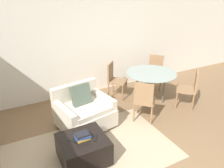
% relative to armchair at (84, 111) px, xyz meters
% --- Properties ---
extents(wall_back, '(12.00, 0.06, 2.75)m').
position_rel_armchair_xyz_m(wall_back, '(0.55, 1.48, 1.04)').
color(wall_back, white).
rests_on(wall_back, ground_plane).
extents(area_rug, '(2.81, 1.76, 0.01)m').
position_rel_armchair_xyz_m(area_rug, '(-0.18, -0.78, -0.33)').
color(area_rug, tan).
rests_on(area_rug, ground_plane).
extents(armchair, '(1.14, 1.03, 0.88)m').
position_rel_armchair_xyz_m(armchair, '(0.00, 0.00, 0.00)').
color(armchair, beige).
rests_on(armchair, ground_plane).
extents(ottoman, '(0.74, 0.68, 0.44)m').
position_rel_armchair_xyz_m(ottoman, '(-0.37, -0.92, -0.10)').
color(ottoman, black).
rests_on(ottoman, ground_plane).
extents(book_stack, '(0.25, 0.19, 0.10)m').
position_rel_armchair_xyz_m(book_stack, '(-0.37, -0.92, 0.15)').
color(book_stack, gold).
rests_on(book_stack, ottoman).
extents(tv_remote_primary, '(0.12, 0.15, 0.01)m').
position_rel_armchair_xyz_m(tv_remote_primary, '(-0.52, -0.90, 0.10)').
color(tv_remote_primary, black).
rests_on(tv_remote_primary, ottoman).
extents(tv_remote_secondary, '(0.13, 0.16, 0.01)m').
position_rel_armchair_xyz_m(tv_remote_secondary, '(-0.18, -1.00, 0.10)').
color(tv_remote_secondary, black).
rests_on(tv_remote_secondary, ottoman).
extents(dining_table, '(1.18, 1.18, 0.75)m').
position_rel_armchair_xyz_m(dining_table, '(1.80, 0.24, 0.34)').
color(dining_table, '#8C9E99').
rests_on(dining_table, ground_plane).
extents(dining_chair_near_left, '(0.59, 0.59, 0.90)m').
position_rel_armchair_xyz_m(dining_chair_near_left, '(1.16, -0.40, 0.18)').
color(dining_chair_near_left, '#93704C').
rests_on(dining_chair_near_left, ground_plane).
extents(dining_chair_near_right, '(0.59, 0.59, 0.90)m').
position_rel_armchair_xyz_m(dining_chair_near_right, '(2.44, -0.40, 0.18)').
color(dining_chair_near_right, '#93704C').
rests_on(dining_chair_near_right, ground_plane).
extents(dining_chair_far_left, '(0.59, 0.59, 0.90)m').
position_rel_armchair_xyz_m(dining_chair_far_left, '(1.16, 0.88, 0.18)').
color(dining_chair_far_left, '#93704C').
rests_on(dining_chair_far_left, ground_plane).
extents(dining_chair_far_right, '(0.59, 0.59, 0.90)m').
position_rel_armchair_xyz_m(dining_chair_far_right, '(2.44, 0.88, 0.18)').
color(dining_chair_far_right, '#93704C').
rests_on(dining_chair_far_right, ground_plane).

